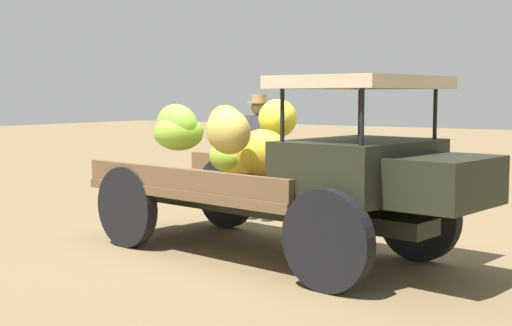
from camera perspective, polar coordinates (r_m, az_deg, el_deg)
name	(u,v)px	position (r m, az deg, el deg)	size (l,w,h in m)	color
ground_plane	(258,248)	(8.05, 0.13, -6.84)	(60.00, 60.00, 0.00)	olive
truck	(292,169)	(7.41, 2.89, -0.49)	(4.60, 2.23, 1.90)	black
farmer	(259,149)	(9.70, 0.22, 1.14)	(0.53, 0.47, 1.73)	#353C46
loose_banana_bunch	(259,197)	(10.82, 0.21, -2.74)	(0.55, 0.39, 0.35)	#ACC646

